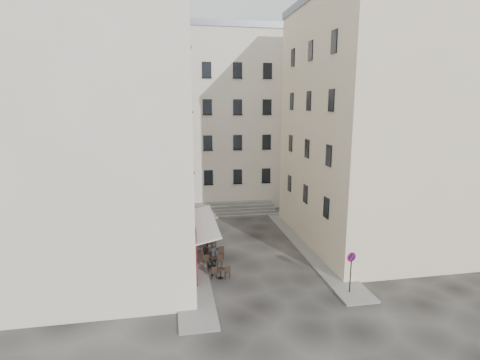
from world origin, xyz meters
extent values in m
plane|color=black|center=(0.00, 0.00, 0.00)|extent=(90.00, 90.00, 0.00)
cube|color=slate|center=(-4.50, 4.00, 0.06)|extent=(2.00, 22.00, 0.12)
cube|color=slate|center=(4.50, 3.00, 0.06)|extent=(2.00, 18.00, 0.12)
cube|color=beige|center=(-10.50, 3.00, 10.00)|extent=(12.00, 16.00, 20.00)
cube|color=beige|center=(10.50, 3.50, 9.00)|extent=(12.00, 14.00, 18.00)
cube|color=beige|center=(-1.00, 19.00, 9.00)|extent=(18.00, 10.00, 18.00)
cube|color=slate|center=(-1.00, 19.00, 18.30)|extent=(18.20, 10.20, 0.60)
cube|color=#410A09|center=(-4.42, 1.00, 1.75)|extent=(0.25, 7.00, 3.50)
cube|color=black|center=(-4.38, 1.00, 1.40)|extent=(0.06, 3.85, 2.00)
cube|color=silver|center=(-3.60, 1.00, 2.95)|extent=(1.58, 7.30, 0.41)
cube|color=#625F5D|center=(0.00, 11.90, 0.10)|extent=(9.00, 1.80, 0.20)
cube|color=#625F5D|center=(0.00, 12.35, 0.30)|extent=(9.00, 1.80, 0.20)
cube|color=#625F5D|center=(0.00, 12.80, 0.50)|extent=(9.00, 1.80, 0.20)
cube|color=#625F5D|center=(0.00, 13.25, 0.70)|extent=(9.00, 1.80, 0.20)
cylinder|color=black|center=(-3.25, -1.00, 0.45)|extent=(0.10, 0.10, 0.90)
sphere|color=black|center=(-3.25, -1.00, 0.92)|extent=(0.12, 0.12, 0.12)
cylinder|color=black|center=(-3.25, 2.50, 0.45)|extent=(0.10, 0.10, 0.90)
sphere|color=black|center=(-3.25, 2.50, 0.92)|extent=(0.12, 0.12, 0.12)
cylinder|color=black|center=(-3.25, 6.00, 0.45)|extent=(0.10, 0.10, 0.90)
sphere|color=black|center=(-3.25, 6.00, 0.92)|extent=(0.12, 0.12, 0.12)
cylinder|color=black|center=(4.30, -4.66, 1.25)|extent=(0.06, 0.06, 2.51)
cylinder|color=red|center=(4.30, -4.67, 2.26)|extent=(0.58, 0.13, 0.58)
cylinder|color=navy|center=(4.30, -4.69, 2.26)|extent=(0.42, 0.11, 0.42)
cube|color=red|center=(4.30, -4.72, 2.26)|extent=(0.34, 0.08, 0.34)
cylinder|color=black|center=(-2.78, -1.47, 0.06)|extent=(0.33, 0.33, 0.02)
cylinder|color=black|center=(-2.78, -1.47, 0.37)|extent=(0.05, 0.05, 0.65)
cylinder|color=black|center=(-2.78, -1.47, 0.67)|extent=(0.55, 0.55, 0.04)
cube|color=black|center=(-2.37, -1.47, 0.42)|extent=(0.35, 0.35, 0.83)
cube|color=black|center=(-3.20, -1.38, 0.42)|extent=(0.35, 0.35, 0.83)
cylinder|color=black|center=(-3.08, 0.34, 0.07)|extent=(0.36, 0.36, 0.02)
cylinder|color=black|center=(-3.08, 0.34, 0.40)|extent=(0.05, 0.05, 0.70)
cylinder|color=black|center=(-3.08, 0.34, 0.72)|extent=(0.60, 0.60, 0.04)
cube|color=black|center=(-2.62, 0.34, 0.45)|extent=(0.38, 0.38, 0.90)
cube|color=black|center=(-3.53, 0.44, 0.45)|extent=(0.38, 0.38, 0.90)
cylinder|color=black|center=(-2.84, 1.61, 0.07)|extent=(0.38, 0.38, 0.02)
cylinder|color=black|center=(-2.84, 1.61, 0.42)|extent=(0.05, 0.05, 0.73)
cylinder|color=black|center=(-2.84, 1.61, 0.75)|extent=(0.63, 0.63, 0.04)
cube|color=black|center=(-2.37, 1.61, 0.47)|extent=(0.40, 0.40, 0.94)
cube|color=black|center=(-3.31, 1.71, 0.47)|extent=(0.40, 0.40, 0.94)
cylinder|color=black|center=(-3.17, 2.96, 0.07)|extent=(0.35, 0.35, 0.02)
cylinder|color=black|center=(-3.17, 2.96, 0.39)|extent=(0.05, 0.05, 0.67)
cylinder|color=black|center=(-3.17, 2.96, 0.69)|extent=(0.58, 0.58, 0.04)
cube|color=black|center=(-2.74, 2.96, 0.43)|extent=(0.37, 0.37, 0.87)
cube|color=black|center=(-3.61, 3.05, 0.43)|extent=(0.37, 0.37, 0.87)
cylinder|color=black|center=(-3.46, 5.02, 0.07)|extent=(0.37, 0.37, 0.02)
cylinder|color=black|center=(-3.46, 5.02, 0.41)|extent=(0.05, 0.05, 0.72)
cylinder|color=black|center=(-3.46, 5.02, 0.74)|extent=(0.61, 0.61, 0.04)
cube|color=black|center=(-3.00, 5.02, 0.46)|extent=(0.39, 0.39, 0.92)
cube|color=black|center=(-3.92, 5.13, 0.46)|extent=(0.39, 0.39, 0.92)
imported|color=black|center=(-3.06, 0.49, 0.83)|extent=(0.69, 0.54, 1.66)
camera|label=1|loc=(-5.48, -23.11, 10.73)|focal=28.00mm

